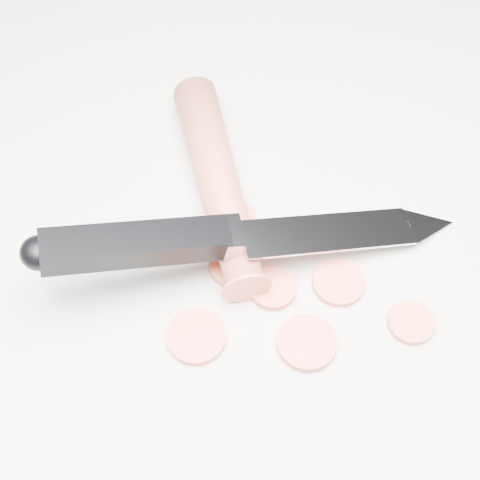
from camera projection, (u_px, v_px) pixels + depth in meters
ground at (205, 241)px, 0.48m from camera, size 2.40×2.40×0.00m
carrot at (218, 181)px, 0.49m from camera, size 0.11×0.18×0.03m
carrot_slice_0 at (307, 343)px, 0.44m from camera, size 0.04×0.04×0.01m
carrot_slice_1 at (196, 336)px, 0.44m from camera, size 0.04×0.04×0.01m
carrot_slice_2 at (338, 282)px, 0.46m from camera, size 0.04×0.04×0.01m
carrot_slice_3 at (233, 266)px, 0.47m from camera, size 0.03×0.03×0.01m
carrot_slice_4 at (231, 221)px, 0.49m from camera, size 0.04×0.04×0.01m
carrot_slice_5 at (273, 288)px, 0.46m from camera, size 0.03×0.03×0.01m
carrot_slice_6 at (411, 323)px, 0.45m from camera, size 0.03×0.03×0.01m
kitchen_knife at (256, 231)px, 0.45m from camera, size 0.28×0.16×0.07m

